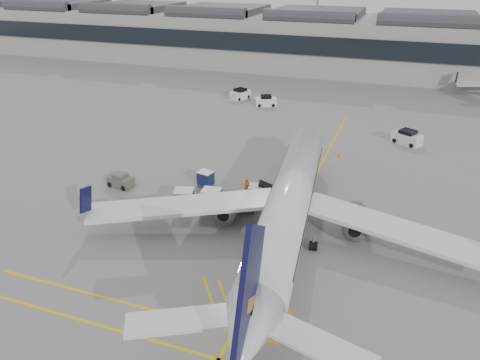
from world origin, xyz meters
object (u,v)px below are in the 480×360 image
(ramp_agent_b, at_px, (248,193))
(pushback_tug, at_px, (121,181))
(belt_loader, at_px, (265,196))
(baggage_cart_a, at_px, (184,199))
(airliner_main, at_px, (289,205))
(ramp_agent_a, at_px, (247,187))

(ramp_agent_b, relative_size, pushback_tug, 0.64)
(belt_loader, bearing_deg, baggage_cart_a, -161.38)
(airliner_main, bearing_deg, baggage_cart_a, 166.37)
(baggage_cart_a, xyz_separation_m, ramp_agent_b, (5.23, 3.60, -0.18))
(airliner_main, bearing_deg, ramp_agent_b, 130.62)
(baggage_cart_a, bearing_deg, airliner_main, -24.55)
(belt_loader, bearing_deg, ramp_agent_b, -179.30)
(airliner_main, xyz_separation_m, baggage_cart_a, (-10.53, 1.30, -1.92))
(airliner_main, xyz_separation_m, pushback_tug, (-19.02, 3.43, -2.35))
(ramp_agent_a, bearing_deg, baggage_cart_a, 178.67)
(ramp_agent_b, distance_m, pushback_tug, 13.81)
(pushback_tug, bearing_deg, belt_loader, 15.06)
(ramp_agent_b, bearing_deg, ramp_agent_a, -89.76)
(ramp_agent_a, bearing_deg, belt_loader, -64.42)
(belt_loader, xyz_separation_m, ramp_agent_a, (-2.16, 0.72, 0.29))
(belt_loader, height_order, ramp_agent_a, belt_loader)
(airliner_main, relative_size, ramp_agent_a, 20.83)
(ramp_agent_b, bearing_deg, belt_loader, 167.34)
(ramp_agent_a, relative_size, ramp_agent_b, 1.03)
(airliner_main, height_order, baggage_cart_a, airliner_main)
(belt_loader, height_order, baggage_cart_a, belt_loader)
(belt_loader, distance_m, pushback_tug, 15.50)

